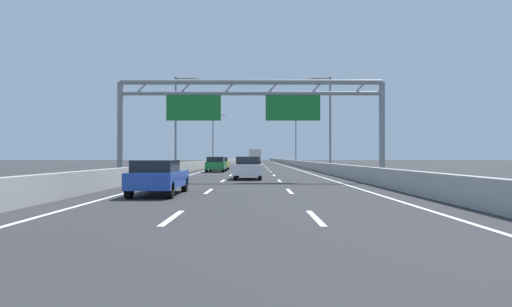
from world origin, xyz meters
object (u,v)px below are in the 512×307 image
sign_gantry (249,104)px  box_truck (255,156)px  streetlamp_right_mid (327,118)px  white_car (248,168)px  yellow_car (220,163)px  green_car (216,164)px  streetlamp_left_mid (177,118)px  streetlamp_left_far (214,136)px  blue_car (158,177)px  streetlamp_right_far (294,136)px

sign_gantry → box_truck: sign_gantry is taller
streetlamp_right_mid → white_car: (-7.70, -14.14, -4.61)m
yellow_car → green_car: bearing=-89.1°
streetlamp_left_mid → yellow_car: size_ratio=2.09×
white_car → box_truck: size_ratio=0.60×
streetlamp_left_mid → box_truck: (7.60, 53.45, -3.70)m
streetlamp_left_mid → box_truck: size_ratio=1.25×
streetlamp_left_far → blue_car: (3.86, -67.78, -4.66)m
streetlamp_left_mid → streetlamp_left_far: bearing=90.0°
streetlamp_right_far → streetlamp_left_far: bearing=180.0°
sign_gantry → yellow_car: sign_gantry is taller
green_car → yellow_car: bearing=90.9°
green_car → streetlamp_right_far: bearing=74.1°
streetlamp_left_far → blue_car: streetlamp_left_far is taller
streetlamp_left_far → yellow_car: streetlamp_left_far is taller
blue_car → white_car: (3.37, 13.52, 0.05)m
streetlamp_left_mid → white_car: streetlamp_left_mid is taller
streetlamp_right_far → box_truck: streetlamp_right_far is taller
sign_gantry → streetlamp_right_mid: size_ratio=1.76×
sign_gantry → streetlamp_right_mid: bearing=66.4°
green_car → box_truck: box_truck is taller
blue_car → green_car: bearing=90.2°
streetlamp_left_mid → green_car: bearing=11.6°
box_truck → blue_car: bearing=-92.6°
yellow_car → blue_car: size_ratio=1.00×
sign_gantry → white_car: (-0.13, 3.20, -4.04)m
streetlamp_left_far → box_truck: bearing=60.3°
green_car → sign_gantry: bearing=-78.8°
streetlamp_right_far → box_truck: 15.66m
sign_gantry → streetlamp_left_far: size_ratio=1.76×
streetlamp_left_far → white_car: bearing=-82.4°
streetlamp_right_mid → green_car: (-11.17, 0.77, -4.60)m
box_truck → sign_gantry: bearing=-90.2°
streetlamp_right_mid → streetlamp_left_far: bearing=110.4°
sign_gantry → white_car: 5.15m
yellow_car → blue_car: 35.25m
yellow_car → blue_car: (0.21, -35.25, -0.03)m
streetlamp_right_mid → box_truck: 54.07m
yellow_car → box_truck: (3.95, 45.87, 0.93)m
streetlamp_right_far → box_truck: (-7.33, 13.34, -3.70)m
streetlamp_right_far → blue_car: size_ratio=2.09×
streetlamp_right_mid → white_car: bearing=-118.6°
streetlamp_left_far → yellow_car: size_ratio=2.09×
streetlamp_right_far → white_car: 54.99m
blue_car → box_truck: 81.20m
streetlamp_left_mid → streetlamp_right_mid: (14.93, 0.00, 0.00)m
yellow_car → green_car: (0.11, -6.81, 0.03)m
green_car → blue_car: 28.44m
streetlamp_left_far → streetlamp_right_far: 14.93m
streetlamp_right_mid → white_car: streetlamp_right_mid is taller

